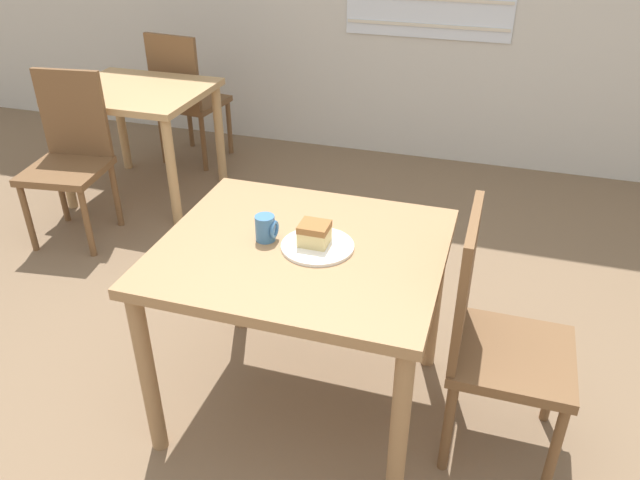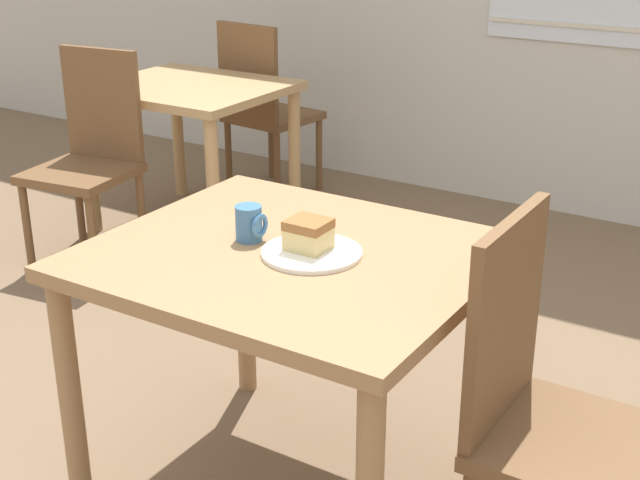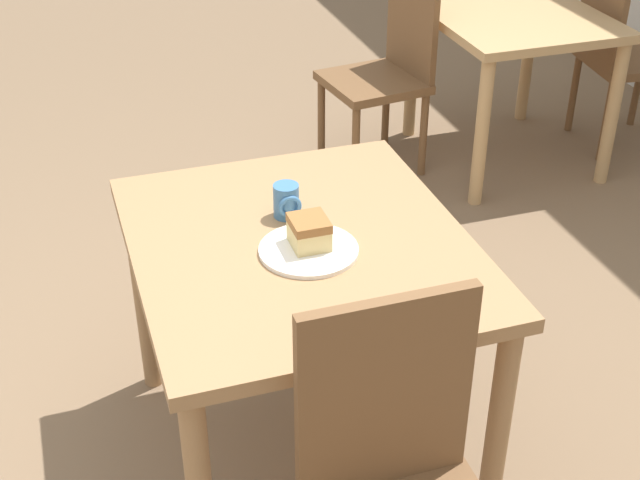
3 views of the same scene
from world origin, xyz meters
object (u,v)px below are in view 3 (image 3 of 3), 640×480
object	(u,v)px
dining_table_near	(301,274)
coffee_mug	(287,201)
dining_table_far	(513,39)
cake_slice	(309,232)
plate	(309,250)
chair_far_corner	(388,64)
chair_far_opposite	(619,47)

from	to	relation	value
dining_table_near	coffee_mug	bearing A→B (deg)	179.19
dining_table_far	cake_slice	xyz separation A→B (m)	(1.63, -1.49, 0.20)
coffee_mug	plate	bearing A→B (deg)	0.65
dining_table_far	chair_far_corner	distance (m)	0.58
dining_table_far	plate	distance (m)	2.23
dining_table_far	chair_far_corner	xyz separation A→B (m)	(-0.11, -0.57, -0.10)
dining_table_near	dining_table_far	bearing A→B (deg)	136.58
plate	coffee_mug	xyz separation A→B (m)	(-0.19, -0.00, 0.04)
chair_far_opposite	cake_slice	size ratio (longest dim) A/B	9.24
dining_table_near	chair_far_corner	world-z (taller)	chair_far_corner
dining_table_far	coffee_mug	world-z (taller)	coffee_mug
cake_slice	plate	bearing A→B (deg)	-24.12
dining_table_far	cake_slice	world-z (taller)	cake_slice
dining_table_far	dining_table_near	bearing A→B (deg)	-43.42
dining_table_near	chair_far_corner	distance (m)	1.95
dining_table_near	plate	world-z (taller)	plate
dining_table_near	plate	distance (m)	0.12
dining_table_near	dining_table_far	xyz separation A→B (m)	(-1.59, 1.50, -0.04)
dining_table_far	plate	bearing A→B (deg)	-42.32
dining_table_near	cake_slice	bearing A→B (deg)	12.72
plate	coffee_mug	distance (m)	0.19
coffee_mug	dining_table_far	bearing A→B (deg)	134.15
dining_table_near	dining_table_far	world-z (taller)	dining_table_near
coffee_mug	chair_far_corner	bearing A→B (deg)	149.19
dining_table_far	coffee_mug	size ratio (longest dim) A/B	9.10
dining_table_far	cake_slice	bearing A→B (deg)	-42.44
dining_table_far	plate	world-z (taller)	plate
cake_slice	coffee_mug	size ratio (longest dim) A/B	1.08
coffee_mug	dining_table_near	bearing A→B (deg)	-0.81
dining_table_near	coffee_mug	distance (m)	0.20
plate	coffee_mug	world-z (taller)	coffee_mug
plate	chair_far_corner	bearing A→B (deg)	152.03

